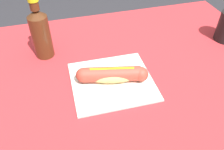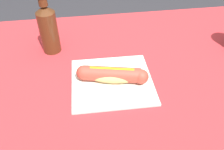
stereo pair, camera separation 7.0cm
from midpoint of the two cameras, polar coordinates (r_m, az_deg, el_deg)
name	(u,v)px [view 2 (the right image)]	position (r m, az deg, el deg)	size (l,w,h in m)	color
dining_table	(117,110)	(0.84, 3.56, -8.72)	(1.25, 0.98, 0.75)	brown
paper_wrapper	(112,81)	(0.76, 2.63, -1.62)	(0.26, 0.24, 0.01)	silver
hot_dog	(112,75)	(0.74, 2.70, -0.04)	(0.23, 0.09, 0.05)	#DBB26B
soda_bottle	(48,28)	(0.87, -13.04, 11.01)	(0.07, 0.07, 0.22)	#4C2814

